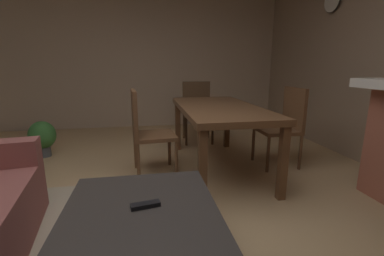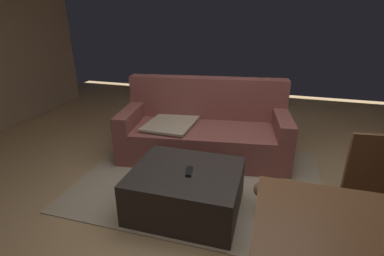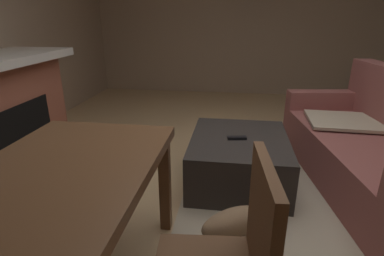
{
  "view_description": "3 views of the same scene",
  "coord_description": "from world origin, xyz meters",
  "px_view_note": "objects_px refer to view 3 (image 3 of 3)",
  "views": [
    {
      "loc": [
        -1.6,
        -0.08,
        1.18
      ],
      "look_at": [
        -0.02,
        -0.37,
        0.8
      ],
      "focal_mm": 24.86,
      "sensor_mm": 36.0,
      "label": 1
    },
    {
      "loc": [
        0.39,
        -2.2,
        1.76
      ],
      "look_at": [
        -0.07,
        -0.61,
        1.09
      ],
      "focal_mm": 26.92,
      "sensor_mm": 36.0,
      "label": 2
    },
    {
      "loc": [
        2.17,
        -0.1,
        1.41
      ],
      "look_at": [
        0.46,
        -0.35,
        0.77
      ],
      "focal_mm": 28.53,
      "sensor_mm": 36.0,
      "label": 3
    }
  ],
  "objects_px": {
    "tv_remote": "(237,138)",
    "small_dog": "(238,219)",
    "couch": "(378,150)",
    "dining_table": "(31,212)",
    "ottoman_coffee_table": "(238,160)"
  },
  "relations": [
    {
      "from": "ottoman_coffee_table",
      "to": "dining_table",
      "type": "relative_size",
      "value": 0.57
    },
    {
      "from": "tv_remote",
      "to": "couch",
      "type": "bearing_deg",
      "value": 86.91
    },
    {
      "from": "couch",
      "to": "small_dog",
      "type": "bearing_deg",
      "value": -52.89
    },
    {
      "from": "dining_table",
      "to": "tv_remote",
      "type": "bearing_deg",
      "value": 150.73
    },
    {
      "from": "tv_remote",
      "to": "dining_table",
      "type": "distance_m",
      "value": 1.72
    },
    {
      "from": "couch",
      "to": "tv_remote",
      "type": "height_order",
      "value": "couch"
    },
    {
      "from": "ottoman_coffee_table",
      "to": "tv_remote",
      "type": "relative_size",
      "value": 6.13
    },
    {
      "from": "couch",
      "to": "dining_table",
      "type": "bearing_deg",
      "value": -51.16
    },
    {
      "from": "small_dog",
      "to": "tv_remote",
      "type": "bearing_deg",
      "value": -178.07
    },
    {
      "from": "ottoman_coffee_table",
      "to": "couch",
      "type": "bearing_deg",
      "value": 95.77
    },
    {
      "from": "dining_table",
      "to": "small_dog",
      "type": "bearing_deg",
      "value": 131.09
    },
    {
      "from": "couch",
      "to": "tv_remote",
      "type": "distance_m",
      "value": 1.22
    },
    {
      "from": "ottoman_coffee_table",
      "to": "tv_remote",
      "type": "height_order",
      "value": "tv_remote"
    },
    {
      "from": "couch",
      "to": "dining_table",
      "type": "distance_m",
      "value": 2.64
    },
    {
      "from": "tv_remote",
      "to": "small_dog",
      "type": "bearing_deg",
      "value": -8.47
    }
  ]
}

